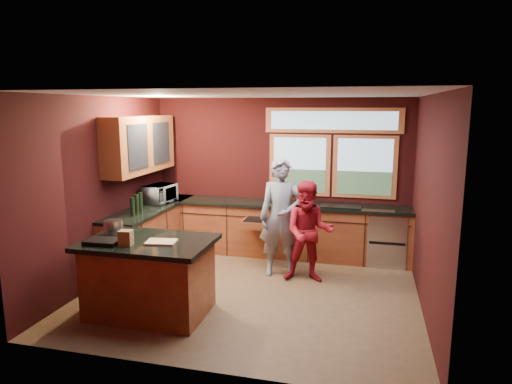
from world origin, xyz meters
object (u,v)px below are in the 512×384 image
at_px(person_red, 309,232).
at_px(cutting_board, 161,242).
at_px(island, 150,277).
at_px(stock_pot, 114,227).
at_px(person_grey, 281,218).

bearing_deg(person_red, cutting_board, -140.53).
relative_size(island, stock_pot, 6.46).
bearing_deg(stock_pot, cutting_board, -14.93).
height_order(person_grey, cutting_board, person_grey).
bearing_deg(stock_pot, person_red, 31.22).
bearing_deg(person_grey, cutting_board, -131.39).
distance_m(person_red, cutting_board, 2.25).
bearing_deg(island, cutting_board, -14.04).
bearing_deg(stock_pot, island, -15.26).
relative_size(cutting_board, stock_pot, 1.46).
relative_size(person_grey, person_red, 1.20).
bearing_deg(person_red, stock_pot, -155.01).
xyz_separation_m(island, person_red, (1.76, 1.55, 0.27)).
bearing_deg(person_grey, person_red, -29.10).
bearing_deg(island, person_red, 41.35).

